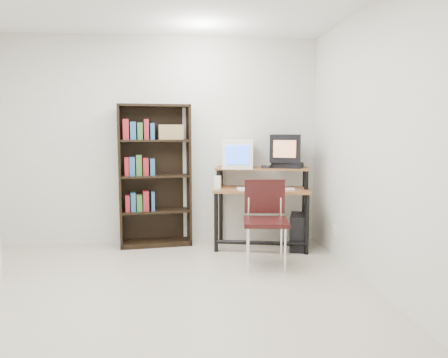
{
  "coord_description": "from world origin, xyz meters",
  "views": [
    {
      "loc": [
        0.25,
        -3.59,
        1.45
      ],
      "look_at": [
        0.72,
        1.1,
        0.91
      ],
      "focal_mm": 35.0,
      "sensor_mm": 36.0,
      "label": 1
    }
  ],
  "objects": [
    {
      "name": "floor",
      "position": [
        0.0,
        0.0,
        -0.01
      ],
      "size": [
        4.0,
        4.0,
        0.01
      ],
      "primitive_type": "cube",
      "color": "beige",
      "rests_on": "ground"
    },
    {
      "name": "cd_spindle",
      "position": [
        1.29,
        1.61,
        0.99
      ],
      "size": [
        0.16,
        0.16,
        0.05
      ],
      "primitive_type": "cylinder",
      "rotation": [
        0.0,
        0.0,
        -0.37
      ],
      "color": "#26262B",
      "rests_on": "computer_desk"
    },
    {
      "name": "school_chair",
      "position": [
        1.14,
        0.89,
        0.57
      ],
      "size": [
        0.51,
        0.51,
        0.91
      ],
      "rotation": [
        0.0,
        0.0,
        -0.13
      ],
      "color": "black",
      "rests_on": "floor"
    },
    {
      "name": "right_wall",
      "position": [
        2.0,
        0.0,
        1.3
      ],
      "size": [
        0.01,
        4.0,
        2.6
      ],
      "primitive_type": "cube",
      "color": "silver",
      "rests_on": "floor"
    },
    {
      "name": "desk_speaker",
      "position": [
        0.7,
        1.67,
        0.8
      ],
      "size": [
        0.09,
        0.09,
        0.17
      ],
      "primitive_type": "cube",
      "rotation": [
        0.0,
        0.0,
        -0.22
      ],
      "color": "white",
      "rests_on": "computer_desk"
    },
    {
      "name": "crt_tv",
      "position": [
        1.54,
        1.68,
        1.22
      ],
      "size": [
        0.45,
        0.44,
        0.34
      ],
      "rotation": [
        0.0,
        0.0,
        -0.3
      ],
      "color": "black",
      "rests_on": "vcr"
    },
    {
      "name": "pc_tower",
      "position": [
        1.68,
        1.5,
        0.21
      ],
      "size": [
        0.32,
        0.49,
        0.42
      ],
      "primitive_type": "cube",
      "rotation": [
        0.0,
        0.0,
        -0.3
      ],
      "color": "black",
      "rests_on": "floor"
    },
    {
      "name": "mousepad",
      "position": [
        1.54,
        1.45,
        0.72
      ],
      "size": [
        0.23,
        0.19,
        0.01
      ],
      "primitive_type": "cube",
      "rotation": [
        0.0,
        0.0,
        -0.06
      ],
      "color": "black",
      "rests_on": "computer_desk"
    },
    {
      "name": "bookshelf",
      "position": [
        -0.07,
        1.86,
        0.9
      ],
      "size": [
        0.91,
        0.4,
        1.75
      ],
      "rotation": [
        0.0,
        0.0,
        0.12
      ],
      "color": "black",
      "rests_on": "floor"
    },
    {
      "name": "computer_desk",
      "position": [
        1.24,
        1.62,
        0.68
      ],
      "size": [
        1.23,
        0.79,
        0.98
      ],
      "rotation": [
        0.0,
        0.0,
        -0.21
      ],
      "color": "brown",
      "rests_on": "floor"
    },
    {
      "name": "wall_outlet",
      "position": [
        1.99,
        1.15,
        0.3
      ],
      "size": [
        0.02,
        0.08,
        0.12
      ],
      "primitive_type": "cube",
      "color": "beige",
      "rests_on": "right_wall"
    },
    {
      "name": "back_wall",
      "position": [
        0.0,
        2.0,
        1.3
      ],
      "size": [
        4.0,
        0.01,
        2.6
      ],
      "primitive_type": "cube",
      "color": "silver",
      "rests_on": "floor"
    },
    {
      "name": "crt_monitor",
      "position": [
        0.96,
        1.77,
        1.15
      ],
      "size": [
        0.43,
        0.44,
        0.35
      ],
      "rotation": [
        0.0,
        0.0,
        -0.18
      ],
      "color": "white",
      "rests_on": "computer_desk"
    },
    {
      "name": "vcr",
      "position": [
        1.56,
        1.65,
        1.01
      ],
      "size": [
        0.44,
        0.39,
        0.08
      ],
      "primitive_type": "cube",
      "rotation": [
        0.0,
        0.0,
        -0.43
      ],
      "color": "black",
      "rests_on": "computer_desk"
    },
    {
      "name": "front_wall",
      "position": [
        0.0,
        -2.0,
        1.3
      ],
      "size": [
        4.0,
        0.01,
        2.6
      ],
      "primitive_type": "cube",
      "color": "silver",
      "rests_on": "floor"
    },
    {
      "name": "keyboard",
      "position": [
        1.16,
        1.49,
        0.74
      ],
      "size": [
        0.47,
        0.22,
        0.03
      ],
      "primitive_type": "cube",
      "rotation": [
        0.0,
        0.0,
        -0.02
      ],
      "color": "white",
      "rests_on": "computer_desk"
    },
    {
      "name": "mouse",
      "position": [
        1.54,
        1.44,
        0.74
      ],
      "size": [
        0.1,
        0.06,
        0.03
      ],
      "primitive_type": "cube",
      "rotation": [
        0.0,
        0.0,
        0.04
      ],
      "color": "white",
      "rests_on": "mousepad"
    }
  ]
}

